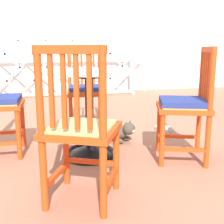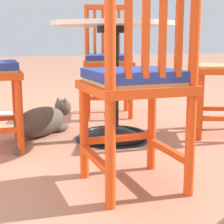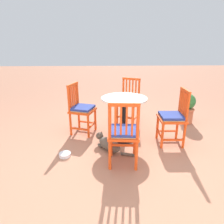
% 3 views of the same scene
% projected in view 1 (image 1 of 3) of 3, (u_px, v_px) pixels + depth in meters
% --- Properties ---
extents(ground_plane, '(24.00, 24.00, 0.00)m').
position_uv_depth(ground_plane, '(84.00, 153.00, 2.51)').
color(ground_plane, '#A36B51').
extents(building_wall_backdrop, '(10.00, 0.20, 2.80)m').
position_uv_depth(building_wall_backdrop, '(57.00, 24.00, 5.89)').
color(building_wall_backdrop, white).
rests_on(building_wall_backdrop, ground_plane).
extents(lattice_fence_panel, '(3.46, 0.06, 1.14)m').
position_uv_depth(lattice_fence_panel, '(60.00, 67.00, 5.39)').
color(lattice_fence_panel, white).
rests_on(lattice_fence_panel, ground_plane).
extents(cafe_table, '(0.76, 0.76, 0.73)m').
position_uv_depth(cafe_table, '(90.00, 123.00, 2.40)').
color(cafe_table, black).
rests_on(cafe_table, ground_plane).
extents(orange_chair_tucked_in, '(0.53, 0.53, 0.91)m').
position_uv_depth(orange_chair_tucked_in, '(80.00, 131.00, 1.63)').
color(orange_chair_tucked_in, '#D64214').
rests_on(orange_chair_tucked_in, ground_plane).
extents(orange_chair_by_planter, '(0.51, 0.51, 0.91)m').
position_uv_depth(orange_chair_by_planter, '(186.00, 106.00, 2.28)').
color(orange_chair_by_planter, '#D64214').
rests_on(orange_chair_by_planter, ground_plane).
extents(orange_chair_near_fence, '(0.43, 0.43, 0.91)m').
position_uv_depth(orange_chair_near_fence, '(86.00, 91.00, 3.12)').
color(orange_chair_near_fence, '#D64214').
rests_on(orange_chair_near_fence, ground_plane).
extents(tabby_cat, '(0.60, 0.50, 0.23)m').
position_uv_depth(tabby_cat, '(111.00, 130.00, 2.87)').
color(tabby_cat, '#4C4238').
rests_on(tabby_cat, ground_plane).
extents(pet_water_bowl, '(0.17, 0.17, 0.05)m').
position_uv_depth(pet_water_bowl, '(163.00, 128.00, 3.20)').
color(pet_water_bowl, silver).
rests_on(pet_water_bowl, ground_plane).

